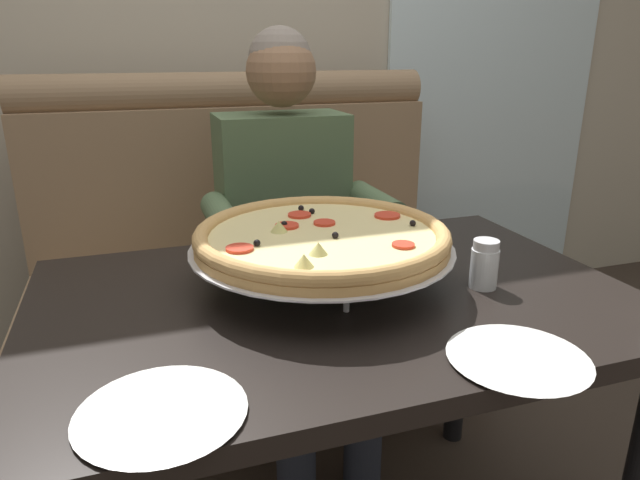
{
  "coord_description": "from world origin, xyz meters",
  "views": [
    {
      "loc": [
        -0.37,
        -1.0,
        1.21
      ],
      "look_at": [
        -0.01,
        0.08,
        0.82
      ],
      "focal_mm": 31.69,
      "sensor_mm": 36.0,
      "label": 1
    }
  ],
  "objects": [
    {
      "name": "window_panel",
      "position": [
        1.3,
        1.37,
        1.4
      ],
      "size": [
        1.1,
        0.02,
        2.8
      ],
      "primitive_type": "cube",
      "color": "white",
      "rests_on": "ground_plane"
    },
    {
      "name": "booth_bench",
      "position": [
        0.0,
        0.87,
        0.4
      ],
      "size": [
        1.49,
        0.78,
        1.13
      ],
      "color": "#937556",
      "rests_on": "ground_plane"
    },
    {
      "name": "dining_table",
      "position": [
        0.0,
        0.0,
        0.64
      ],
      "size": [
        1.21,
        0.8,
        0.73
      ],
      "color": "black",
      "rests_on": "ground_plane"
    },
    {
      "name": "diner_main",
      "position": [
        0.08,
        0.6,
        0.71
      ],
      "size": [
        0.54,
        0.64,
        1.27
      ],
      "color": "#2D3342",
      "rests_on": "ground_plane"
    },
    {
      "name": "pizza",
      "position": [
        -0.01,
        0.06,
        0.83
      ],
      "size": [
        0.55,
        0.55,
        0.14
      ],
      "color": "silver",
      "rests_on": "dining_table"
    },
    {
      "name": "shaker_oregano",
      "position": [
        0.31,
        -0.07,
        0.78
      ],
      "size": [
        0.06,
        0.06,
        0.1
      ],
      "color": "white",
      "rests_on": "dining_table"
    },
    {
      "name": "plate_near_left",
      "position": [
        -0.37,
        -0.31,
        0.74
      ],
      "size": [
        0.24,
        0.24,
        0.02
      ],
      "color": "white",
      "rests_on": "dining_table"
    },
    {
      "name": "plate_near_right",
      "position": [
        0.19,
        -0.34,
        0.74
      ],
      "size": [
        0.23,
        0.23,
        0.02
      ],
      "color": "white",
      "rests_on": "dining_table"
    }
  ]
}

